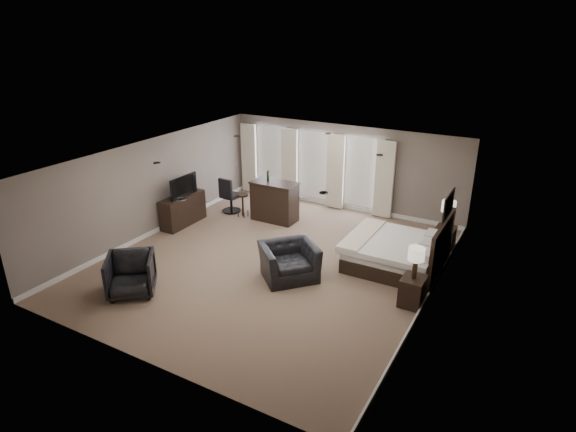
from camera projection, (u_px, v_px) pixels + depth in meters
The scene contains 16 objects.
room at pixel (272, 212), 11.22m from camera, with size 7.60×8.60×2.64m.
window_bay at pixel (313, 167), 15.03m from camera, with size 5.25×0.20×2.30m.
bed at pixel (394, 240), 11.28m from camera, with size 2.13×2.03×1.35m, color silver.
nightstand_near at pixel (412, 291), 9.85m from camera, with size 0.46×0.56×0.61m, color black.
nightstand_far at pixel (444, 239), 12.19m from camera, with size 0.47×0.57×0.63m, color black.
lamp_near at pixel (415, 263), 9.60m from camera, with size 0.33×0.33×0.67m, color beige.
lamp_far at pixel (448, 214), 11.94m from camera, with size 0.34×0.34×0.71m, color beige.
wall_art at pixel (448, 205), 10.37m from camera, with size 0.04×0.96×0.56m, color slate.
dresser at pixel (183, 210), 13.73m from camera, with size 0.48×1.48×0.86m, color black.
tv at pixel (181, 193), 13.54m from camera, with size 1.04×0.60×0.14m, color black.
armchair_near at pixel (289, 256), 10.81m from camera, with size 1.23×0.80×1.07m, color black.
armchair_far at pixel (131, 273), 10.19m from camera, with size 0.95×0.89×0.98m, color black.
bar_counter at pixel (275, 201), 13.95m from camera, with size 1.35×0.70×1.17m, color black.
bar_stool_left at pixel (243, 205), 14.29m from camera, with size 0.34×0.34×0.71m, color black.
bar_stool_right at pixel (293, 207), 14.15m from camera, with size 0.33×0.33×0.70m, color black.
desk_chair at pixel (231, 195), 14.58m from camera, with size 0.56×0.56×1.10m, color black.
Camera 1 is at (5.43, -8.91, 5.44)m, focal length 30.00 mm.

